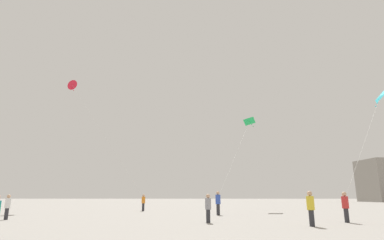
# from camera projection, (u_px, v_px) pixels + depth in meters

# --- Properties ---
(person_in_orange) EXTENTS (0.36, 0.36, 1.65)m
(person_in_orange) POSITION_uv_depth(u_px,v_px,m) (143.00, 202.00, 31.41)
(person_in_orange) COLOR #2D2D33
(person_in_orange) RESTS_ON ground_plane
(person_in_blue) EXTENTS (0.41, 0.41, 1.87)m
(person_in_blue) POSITION_uv_depth(u_px,v_px,m) (218.00, 202.00, 25.02)
(person_in_blue) COLOR #2D2D33
(person_in_blue) RESTS_ON ground_plane
(person_in_grey) EXTENTS (0.35, 0.35, 1.61)m
(person_in_grey) POSITION_uv_depth(u_px,v_px,m) (208.00, 207.00, 17.99)
(person_in_grey) COLOR #2D2D33
(person_in_grey) RESTS_ON ground_plane
(person_in_white) EXTENTS (0.35, 0.35, 1.59)m
(person_in_white) POSITION_uv_depth(u_px,v_px,m) (7.00, 206.00, 20.14)
(person_in_white) COLOR #2D2D33
(person_in_white) RESTS_ON ground_plane
(person_in_yellow) EXTENTS (0.38, 0.38, 1.76)m
(person_in_yellow) POSITION_uv_depth(u_px,v_px,m) (311.00, 207.00, 15.89)
(person_in_yellow) COLOR #2D2D33
(person_in_yellow) RESTS_ON ground_plane
(person_in_red) EXTENTS (0.38, 0.38, 1.74)m
(person_in_red) POSITION_uv_depth(u_px,v_px,m) (345.00, 206.00, 18.07)
(person_in_red) COLOR #2D2D33
(person_in_red) RESTS_ON ground_plane
(kite_crimson_diamond) EXTENTS (11.00, 5.10, 14.46)m
(kite_crimson_diamond) POSITION_uv_depth(u_px,v_px,m) (72.00, 85.00, 39.04)
(kite_crimson_diamond) COLOR red
(kite_emerald_delta) EXTENTS (5.45, 10.65, 9.13)m
(kite_emerald_delta) POSITION_uv_depth(u_px,v_px,m) (249.00, 122.00, 36.42)
(kite_emerald_delta) COLOR green
(kite_cyan_delta) EXTENTS (5.96, 5.03, 8.08)m
(kite_cyan_delta) POSITION_uv_depth(u_px,v_px,m) (379.00, 99.00, 24.01)
(kite_cyan_delta) COLOR #1EB2C6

